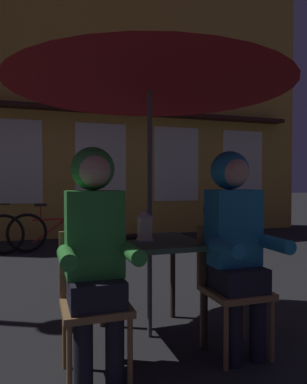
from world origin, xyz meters
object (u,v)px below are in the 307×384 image
Objects in this scene: lantern at (145,225)px; person_right_hooded at (235,231)px; patio_umbrella at (150,65)px; potted_plant at (218,214)px; person_left_hooded at (95,238)px; chair_left at (94,294)px; bicycle_third at (58,230)px; chair_right at (230,280)px; book at (132,237)px; cafe_table at (150,254)px.

lantern is 0.17× the size of person_right_hooded.
potted_plant is (2.68, 3.88, -1.51)m from patio_umbrella.
chair_left is at bearing 90.00° from person_left_hooded.
chair_left is at bearing 176.61° from person_right_hooded.
person_right_hooded is at bearing -77.14° from bicycle_third.
patio_umbrella reaches higher than potted_plant.
lantern is 0.68m from chair_left.
chair_right is 0.95× the size of potted_plant.
chair_left is 1.00× the size of chair_right.
person_right_hooded is 1.52× the size of potted_plant.
chair_right is 4.25m from bicycle_third.
person_left_hooded is (-0.96, -0.06, 0.36)m from chair_right.
book is (0.38, -3.62, 0.41)m from bicycle_third.
cafe_table is 0.62m from chair_left.
chair_right is (0.52, -0.37, -0.37)m from lantern.
lantern is at bearing -124.98° from potted_plant.
potted_plant is at bearing 62.94° from person_right_hooded.
lantern is 0.67m from person_right_hooded.
potted_plant is at bearing 55.37° from patio_umbrella.
book is (-0.10, 0.15, 0.11)m from cafe_table.
person_right_hooded reaches higher than bicycle_third.
lantern is at bearing 39.56° from chair_left.
patio_umbrella is 10.00× the size of lantern.
person_right_hooded is at bearing -54.00° from book.
chair_left is 5.30m from potted_plant.
chair_left is at bearing 180.00° from chair_right.
patio_umbrella reaches higher than book.
lantern is 0.61m from person_left_hooded.
potted_plant is (2.72, 3.88, -0.32)m from lantern.
person_left_hooded is 0.96m from person_right_hooded.
patio_umbrella is 1.32m from book.
cafe_table is 0.62m from chair_right.
cafe_table is 0.80× the size of potted_plant.
chair_right is at bearing -51.03° from book.
book is at bearing 123.38° from patio_umbrella.
patio_umbrella is at bearing 5.71° from lantern.
book is at bearing 56.49° from person_left_hooded.
patio_umbrella is at bearing -82.78° from bicycle_third.
person_left_hooded reaches higher than bicycle_third.
book is (-0.58, 0.58, -0.09)m from person_right_hooded.
bicycle_third is 3.66m from book.
lantern is at bearing -83.36° from bicycle_third.
patio_umbrella is at bearing 37.55° from chair_left.
patio_umbrella is at bearing 41.57° from person_left_hooded.
patio_umbrella reaches higher than chair_right.
chair_right reaches higher than cafe_table.
person_left_hooded is at bearing -90.04° from bicycle_third.
potted_plant is at bearing 44.16° from book.
chair_right reaches higher than bicycle_third.
patio_umbrella is at bearing -65.77° from book.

